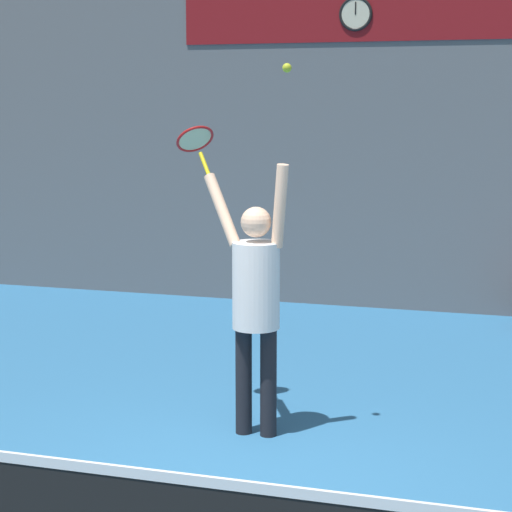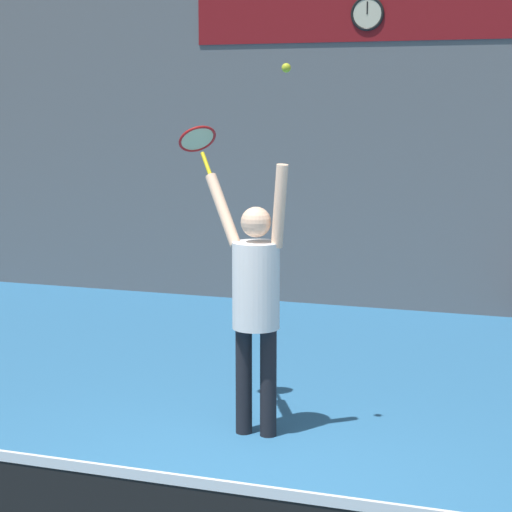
{
  "view_description": "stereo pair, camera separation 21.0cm",
  "coord_description": "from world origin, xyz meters",
  "px_view_note": "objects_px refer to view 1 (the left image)",
  "views": [
    {
      "loc": [
        1.81,
        -5.29,
        2.59
      ],
      "look_at": [
        -0.2,
        1.41,
        1.43
      ],
      "focal_mm": 65.0,
      "sensor_mm": 36.0,
      "label": 1
    },
    {
      "loc": [
        2.01,
        -5.23,
        2.59
      ],
      "look_at": [
        -0.2,
        1.41,
        1.43
      ],
      "focal_mm": 65.0,
      "sensor_mm": 36.0,
      "label": 2
    }
  ],
  "objects_px": {
    "tennis_racket": "(196,141)",
    "water_bottle": "(239,304)",
    "tennis_ball": "(287,68)",
    "scoreboard_clock": "(356,14)",
    "tennis_player": "(256,294)"
  },
  "relations": [
    {
      "from": "tennis_racket",
      "to": "water_bottle",
      "type": "relative_size",
      "value": 1.6
    },
    {
      "from": "tennis_racket",
      "to": "tennis_ball",
      "type": "relative_size",
      "value": 6.05
    },
    {
      "from": "water_bottle",
      "to": "tennis_ball",
      "type": "bearing_deg",
      "value": -67.78
    },
    {
      "from": "scoreboard_clock",
      "to": "tennis_ball",
      "type": "height_order",
      "value": "scoreboard_clock"
    },
    {
      "from": "scoreboard_clock",
      "to": "tennis_racket",
      "type": "xyz_separation_m",
      "value": [
        -0.47,
        -4.37,
        -1.38
      ]
    },
    {
      "from": "scoreboard_clock",
      "to": "tennis_player",
      "type": "relative_size",
      "value": 0.19
    },
    {
      "from": "scoreboard_clock",
      "to": "water_bottle",
      "type": "distance_m",
      "value": 3.84
    },
    {
      "from": "scoreboard_clock",
      "to": "tennis_racket",
      "type": "bearing_deg",
      "value": -96.15
    },
    {
      "from": "tennis_player",
      "to": "tennis_racket",
      "type": "bearing_deg",
      "value": 147.04
    },
    {
      "from": "tennis_player",
      "to": "tennis_racket",
      "type": "xyz_separation_m",
      "value": [
        -0.63,
        0.41,
        1.15
      ]
    },
    {
      "from": "scoreboard_clock",
      "to": "tennis_ball",
      "type": "distance_m",
      "value": 4.98
    },
    {
      "from": "tennis_player",
      "to": "tennis_ball",
      "type": "bearing_deg",
      "value": -23.21
    },
    {
      "from": "tennis_player",
      "to": "water_bottle",
      "type": "distance_m",
      "value": 4.38
    },
    {
      "from": "tennis_player",
      "to": "tennis_ball",
      "type": "xyz_separation_m",
      "value": [
        0.27,
        -0.12,
        1.71
      ]
    },
    {
      "from": "scoreboard_clock",
      "to": "tennis_ball",
      "type": "bearing_deg",
      "value": -84.97
    }
  ]
}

